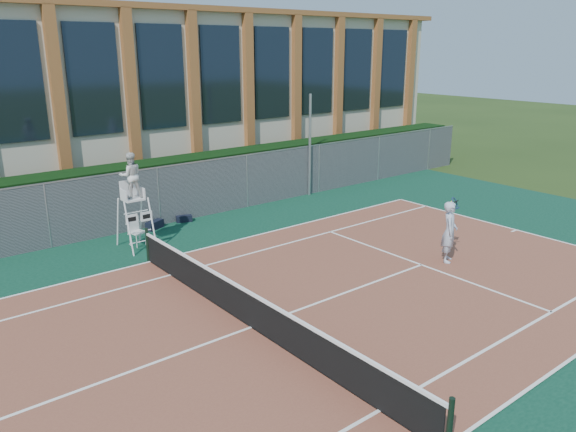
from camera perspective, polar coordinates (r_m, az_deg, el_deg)
ground at (r=13.75m, az=-3.73°, el=-11.31°), size 120.00×120.00×0.00m
apron at (r=14.49m, az=-6.04°, el=-9.80°), size 36.00×20.00×0.01m
tennis_court at (r=13.74m, az=-3.73°, el=-11.24°), size 23.77×10.97×0.02m
tennis_net at (r=13.50m, az=-3.77°, el=-9.31°), size 0.10×11.30×1.10m
fence at (r=20.71m, az=-17.95°, el=0.96°), size 40.00×0.06×2.20m
hedge at (r=21.81m, az=-19.10°, el=1.62°), size 40.00×1.40×2.20m
building at (r=28.86m, az=-25.27°, el=10.64°), size 45.00×10.60×8.22m
steel_pole at (r=25.10m, az=2.23°, el=7.16°), size 0.12×0.12×4.52m
umpire_chair at (r=18.90m, az=-15.67°, el=3.70°), size 0.91×1.40×3.27m
plastic_chair at (r=19.62m, az=-15.25°, el=-1.27°), size 0.53×0.53×0.97m
sports_bag_near at (r=21.29m, az=-13.39°, el=-0.88°), size 0.77×0.55×0.31m
sports_bag_far at (r=21.93m, az=-10.52°, el=-0.27°), size 0.66×0.45×0.24m
tennis_player at (r=18.03m, az=16.08°, el=-1.54°), size 1.12×0.86×1.92m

